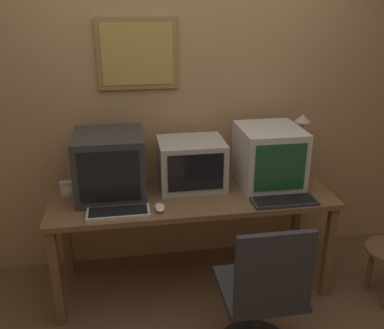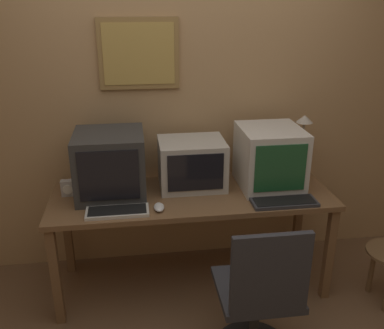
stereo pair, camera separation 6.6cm
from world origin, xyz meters
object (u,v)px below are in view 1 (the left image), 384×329
Objects in this scene: monitor_left at (110,165)px; monitor_right at (269,157)px; keyboard_main at (118,212)px; keyboard_side at (284,201)px; monitor_center at (191,163)px; desk_lamp at (301,132)px; desk_clock at (67,189)px; office_chair at (262,303)px; mouse_near_keyboard at (160,208)px.

monitor_right is (1.11, -0.01, -0.00)m from monitor_left.
monitor_right is 1.12m from keyboard_main.
monitor_right is at bearing 92.85° from keyboard_side.
monitor_right is (0.54, -0.07, 0.04)m from monitor_center.
keyboard_side is (1.08, -0.02, -0.00)m from keyboard_main.
keyboard_main is 0.91× the size of keyboard_side.
desk_lamp reaches higher than keyboard_main.
monitor_left is at bearing -1.25° from desk_clock.
monitor_right reaches higher than office_chair.
mouse_near_keyboard is at bearing 2.63° from keyboard_main.
keyboard_side is 1.45m from desk_clock.
monitor_left is 0.34m from desk_clock.
monitor_right is at bearing -153.63° from desk_lamp.
monitor_right is at bearing 18.91° from mouse_near_keyboard.
keyboard_main is 3.34× the size of mouse_near_keyboard.
mouse_near_keyboard is at bearing -159.02° from desk_lamp.
desk_clock is 1.72m from desk_lamp.
monitor_left is 1.41m from desk_lamp.
keyboard_side is 0.71m from office_chair.
keyboard_side is (1.12, -0.32, -0.20)m from monitor_left.
monitor_left reaches higher than keyboard_main.
keyboard_main is at bearing -42.52° from desk_clock.
mouse_near_keyboard is 1.22m from desk_lamp.
mouse_near_keyboard is (0.30, -0.29, -0.20)m from monitor_left.
monitor_right is at bearing -0.72° from monitor_left.
office_chair is (0.77, -0.56, -0.35)m from keyboard_main.
keyboard_main is (-1.07, -0.29, -0.20)m from monitor_right.
mouse_near_keyboard is 0.67m from desk_clock.
desk_clock is (-0.29, 0.01, -0.16)m from monitor_left.
monitor_left is at bearing 164.05° from keyboard_side.
keyboard_side is 3.66× the size of mouse_near_keyboard.
monitor_center is at bearing 3.26° from desk_clock.
mouse_near_keyboard reaches higher than keyboard_main.
office_chair is at bearing -46.59° from monitor_left.
monitor_center is 1.08m from office_chair.
monitor_center is 1.07× the size of keyboard_side.
monitor_left reaches higher than office_chair.
keyboard_main is at bearing -82.18° from monitor_left.
mouse_near_keyboard is 0.25× the size of desk_lamp.
mouse_near_keyboard is at bearing 177.81° from keyboard_side.
monitor_left is 0.46m from mouse_near_keyboard.
monitor_left reaches higher than mouse_near_keyboard.
desk_clock is at bearing 179.17° from monitor_right.
monitor_center is 0.98× the size of desk_lamp.
monitor_center is at bearing 34.38° from keyboard_main.
mouse_near_keyboard is (0.26, 0.01, 0.01)m from keyboard_main.
desk_lamp is at bearing 5.35° from monitor_left.
keyboard_side is 0.82m from mouse_near_keyboard.
monitor_right is at bearing 70.96° from office_chair.
desk_lamp is 1.33m from office_chair.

